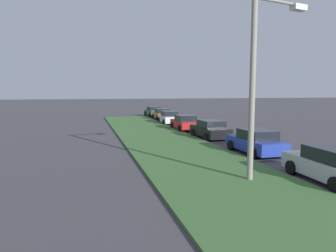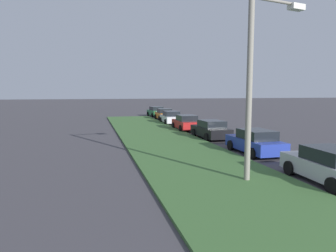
{
  "view_description": "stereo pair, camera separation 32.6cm",
  "coord_description": "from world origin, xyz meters",
  "px_view_note": "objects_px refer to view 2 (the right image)",
  "views": [
    {
      "loc": [
        -4.55,
        12.47,
        3.73
      ],
      "look_at": [
        16.01,
        7.01,
        1.34
      ],
      "focal_mm": 33.06,
      "sensor_mm": 36.0,
      "label": 1
    },
    {
      "loc": [
        -4.64,
        12.15,
        3.73
      ],
      "look_at": [
        16.01,
        7.01,
        1.34
      ],
      "focal_mm": 33.06,
      "sensor_mm": 36.0,
      "label": 2
    }
  ],
  "objects_px": {
    "parked_car_blue": "(255,142)",
    "parked_car_green": "(156,112)",
    "parked_car_black": "(211,130)",
    "parked_car_silver": "(330,166)",
    "parked_car_orange": "(164,114)",
    "streetlight": "(257,75)",
    "parked_car_red": "(186,123)",
    "parked_car_white": "(171,118)"
  },
  "relations": [
    {
      "from": "parked_car_blue",
      "to": "parked_car_green",
      "type": "relative_size",
      "value": 0.98
    },
    {
      "from": "parked_car_blue",
      "to": "parked_car_black",
      "type": "distance_m",
      "value": 6.26
    },
    {
      "from": "parked_car_silver",
      "to": "parked_car_green",
      "type": "distance_m",
      "value": 34.8
    },
    {
      "from": "parked_car_orange",
      "to": "parked_car_green",
      "type": "relative_size",
      "value": 0.99
    },
    {
      "from": "parked_car_blue",
      "to": "streetlight",
      "type": "bearing_deg",
      "value": 149.12
    },
    {
      "from": "parked_car_red",
      "to": "streetlight",
      "type": "distance_m",
      "value": 17.56
    },
    {
      "from": "parked_car_orange",
      "to": "parked_car_blue",
      "type": "bearing_deg",
      "value": -178.42
    },
    {
      "from": "parked_car_white",
      "to": "parked_car_green",
      "type": "relative_size",
      "value": 0.99
    },
    {
      "from": "parked_car_silver",
      "to": "streetlight",
      "type": "xyz_separation_m",
      "value": [
        0.96,
        2.89,
        3.67
      ]
    },
    {
      "from": "streetlight",
      "to": "parked_car_red",
      "type": "bearing_deg",
      "value": -7.96
    },
    {
      "from": "streetlight",
      "to": "parked_car_blue",
      "type": "bearing_deg",
      "value": -30.21
    },
    {
      "from": "parked_car_black",
      "to": "parked_car_green",
      "type": "distance_m",
      "value": 22.47
    },
    {
      "from": "parked_car_blue",
      "to": "streetlight",
      "type": "relative_size",
      "value": 0.58
    },
    {
      "from": "parked_car_blue",
      "to": "parked_car_orange",
      "type": "height_order",
      "value": "same"
    },
    {
      "from": "parked_car_white",
      "to": "parked_car_green",
      "type": "height_order",
      "value": "same"
    },
    {
      "from": "parked_car_black",
      "to": "parked_car_blue",
      "type": "bearing_deg",
      "value": -178.85
    },
    {
      "from": "parked_car_green",
      "to": "streetlight",
      "type": "xyz_separation_m",
      "value": [
        -33.84,
        2.92,
        3.67
      ]
    },
    {
      "from": "parked_car_blue",
      "to": "streetlight",
      "type": "xyz_separation_m",
      "value": [
        -5.12,
        2.98,
        3.67
      ]
    },
    {
      "from": "parked_car_silver",
      "to": "parked_car_black",
      "type": "height_order",
      "value": "same"
    },
    {
      "from": "parked_car_silver",
      "to": "parked_car_red",
      "type": "distance_m",
      "value": 17.97
    },
    {
      "from": "parked_car_blue",
      "to": "parked_car_silver",
      "type": "bearing_deg",
      "value": 178.43
    },
    {
      "from": "parked_car_silver",
      "to": "parked_car_white",
      "type": "bearing_deg",
      "value": 3.49
    },
    {
      "from": "parked_car_silver",
      "to": "parked_car_green",
      "type": "bearing_deg",
      "value": 2.43
    },
    {
      "from": "parked_car_blue",
      "to": "parked_car_black",
      "type": "xyz_separation_m",
      "value": [
        6.25,
        0.33,
        0.0
      ]
    },
    {
      "from": "parked_car_silver",
      "to": "parked_car_orange",
      "type": "relative_size",
      "value": 1.01
    },
    {
      "from": "parked_car_black",
      "to": "parked_car_orange",
      "type": "xyz_separation_m",
      "value": [
        17.03,
        -0.23,
        0.0
      ]
    },
    {
      "from": "parked_car_red",
      "to": "streetlight",
      "type": "height_order",
      "value": "streetlight"
    },
    {
      "from": "parked_car_blue",
      "to": "parked_car_black",
      "type": "relative_size",
      "value": 0.99
    },
    {
      "from": "parked_car_red",
      "to": "parked_car_green",
      "type": "bearing_deg",
      "value": -0.91
    },
    {
      "from": "parked_car_red",
      "to": "parked_car_orange",
      "type": "height_order",
      "value": "same"
    },
    {
      "from": "parked_car_silver",
      "to": "parked_car_black",
      "type": "bearing_deg",
      "value": 3.56
    },
    {
      "from": "parked_car_black",
      "to": "parked_car_silver",
      "type": "bearing_deg",
      "value": 179.23
    },
    {
      "from": "parked_car_silver",
      "to": "parked_car_orange",
      "type": "distance_m",
      "value": 29.36
    },
    {
      "from": "parked_car_green",
      "to": "streetlight",
      "type": "bearing_deg",
      "value": 171.69
    },
    {
      "from": "parked_car_white",
      "to": "parked_car_blue",
      "type": "bearing_deg",
      "value": -176.57
    },
    {
      "from": "parked_car_orange",
      "to": "streetlight",
      "type": "xyz_separation_m",
      "value": [
        -28.4,
        2.89,
        3.67
      ]
    },
    {
      "from": "parked_car_blue",
      "to": "parked_car_red",
      "type": "xyz_separation_m",
      "value": [
        11.88,
        0.6,
        0.0
      ]
    },
    {
      "from": "parked_car_blue",
      "to": "streetlight",
      "type": "distance_m",
      "value": 6.97
    },
    {
      "from": "parked_car_silver",
      "to": "parked_car_red",
      "type": "relative_size",
      "value": 1.01
    },
    {
      "from": "parked_car_orange",
      "to": "parked_car_black",
      "type": "bearing_deg",
      "value": -179.43
    },
    {
      "from": "parked_car_blue",
      "to": "parked_car_green",
      "type": "xyz_separation_m",
      "value": [
        28.71,
        0.07,
        0.0
      ]
    },
    {
      "from": "parked_car_white",
      "to": "streetlight",
      "type": "bearing_deg",
      "value": 175.71
    }
  ]
}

